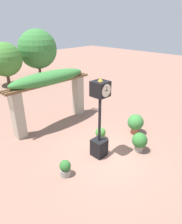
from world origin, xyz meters
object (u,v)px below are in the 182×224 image
at_px(potted_plant_near_right, 65,168).
at_px(potted_plant_far_right, 136,123).
at_px(potted_plant_near_left, 140,141).
at_px(potted_plant_far_left, 101,134).
at_px(pedestal_clock, 100,122).

bearing_deg(potted_plant_near_right, potted_plant_far_right, -1.73).
distance_m(potted_plant_near_left, potted_plant_far_left, 2.00).
distance_m(potted_plant_far_left, potted_plant_far_right, 1.98).
distance_m(pedestal_clock, potted_plant_near_left, 2.20).
relative_size(potted_plant_near_left, potted_plant_near_right, 1.36).
relative_size(pedestal_clock, potted_plant_near_right, 5.28).
relative_size(potted_plant_near_right, potted_plant_far_left, 1.03).
bearing_deg(potted_plant_far_left, potted_plant_far_right, -27.02).
bearing_deg(potted_plant_far_left, potted_plant_near_left, -75.14).
distance_m(potted_plant_near_left, potted_plant_near_right, 3.58).
relative_size(pedestal_clock, potted_plant_far_left, 5.42).
height_order(potted_plant_near_right, potted_plant_far_left, potted_plant_near_right).
height_order(pedestal_clock, potted_plant_far_left, pedestal_clock).
relative_size(potted_plant_near_left, potted_plant_far_right, 0.86).
height_order(potted_plant_near_left, potted_plant_far_right, potted_plant_far_right).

